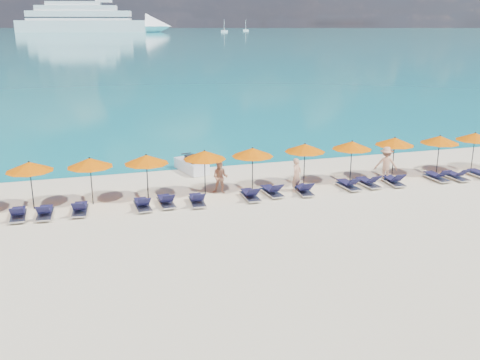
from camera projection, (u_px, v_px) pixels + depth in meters
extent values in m
plane|color=beige|center=(260.00, 227.00, 22.23)|extent=(1400.00, 1400.00, 0.00)
cube|color=#1FA9B2|center=(82.00, 31.00, 629.35)|extent=(1600.00, 1300.00, 0.01)
cube|color=white|center=(82.00, 26.00, 516.00)|extent=(123.43, 46.21, 11.04)
cone|color=white|center=(158.00, 26.00, 521.92)|extent=(28.71, 28.71, 24.29)
cube|color=white|center=(79.00, 16.00, 513.02)|extent=(98.96, 38.05, 8.83)
cube|color=white|center=(76.00, 8.00, 510.97)|extent=(77.11, 31.46, 5.52)
cube|color=white|center=(74.00, 4.00, 509.55)|extent=(52.64, 23.30, 3.86)
cube|color=black|center=(79.00, 17.00, 513.48)|extent=(100.20, 38.51, 0.99)
cube|color=black|center=(79.00, 13.00, 512.40)|extent=(97.73, 37.59, 0.99)
cube|color=white|center=(224.00, 31.00, 528.94)|extent=(6.76, 2.25, 1.80)
cylinder|color=white|center=(224.00, 25.00, 527.29)|extent=(0.41, 0.41, 11.27)
cube|color=white|center=(246.00, 30.00, 604.63)|extent=(6.51, 2.17, 1.74)
cylinder|color=white|center=(246.00, 25.00, 603.04)|extent=(0.39, 0.39, 10.85)
cube|color=white|center=(191.00, 166.00, 30.46)|extent=(1.60, 2.80, 0.60)
cube|color=black|center=(193.00, 159.00, 30.16)|extent=(0.80, 1.20, 0.38)
cylinder|color=black|center=(186.00, 153.00, 30.84)|extent=(0.60, 0.21, 0.07)
imported|color=tan|center=(297.00, 175.00, 26.72)|extent=(0.75, 0.69, 1.71)
imported|color=tan|center=(220.00, 177.00, 26.48)|extent=(0.91, 0.76, 1.63)
imported|color=tan|center=(386.00, 164.00, 28.50)|extent=(1.34, 1.02, 1.87)
cylinder|color=black|center=(32.00, 186.00, 24.06)|extent=(0.05, 0.05, 2.20)
cone|color=#D85900|center=(29.00, 166.00, 23.80)|extent=(2.10, 2.10, 0.42)
sphere|color=black|center=(29.00, 162.00, 23.74)|extent=(0.08, 0.08, 0.08)
cylinder|color=black|center=(91.00, 182.00, 24.76)|extent=(0.05, 0.05, 2.20)
cone|color=#D85900|center=(90.00, 162.00, 24.50)|extent=(2.10, 2.10, 0.42)
sphere|color=black|center=(89.00, 158.00, 24.44)|extent=(0.08, 0.08, 0.08)
cylinder|color=black|center=(147.00, 178.00, 25.33)|extent=(0.05, 0.05, 2.20)
cone|color=#D85900|center=(146.00, 159.00, 25.07)|extent=(2.10, 2.10, 0.42)
sphere|color=black|center=(146.00, 155.00, 25.01)|extent=(0.08, 0.08, 0.08)
cylinder|color=black|center=(205.00, 173.00, 26.16)|extent=(0.05, 0.05, 2.20)
cone|color=#D85900|center=(205.00, 155.00, 25.90)|extent=(2.10, 2.10, 0.42)
sphere|color=black|center=(204.00, 150.00, 25.84)|extent=(0.08, 0.08, 0.08)
cylinder|color=black|center=(252.00, 170.00, 26.72)|extent=(0.05, 0.05, 2.20)
cone|color=#D85900|center=(253.00, 152.00, 26.46)|extent=(2.10, 2.10, 0.42)
sphere|color=black|center=(253.00, 148.00, 26.40)|extent=(0.08, 0.08, 0.08)
cylinder|color=black|center=(304.00, 165.00, 27.65)|extent=(0.05, 0.05, 2.20)
cone|color=#D85900|center=(305.00, 148.00, 27.39)|extent=(2.10, 2.10, 0.42)
sphere|color=black|center=(305.00, 144.00, 27.32)|extent=(0.08, 0.08, 0.08)
cylinder|color=black|center=(351.00, 162.00, 28.23)|extent=(0.05, 0.05, 2.20)
cone|color=#D85900|center=(352.00, 145.00, 27.97)|extent=(2.10, 2.10, 0.42)
sphere|color=black|center=(352.00, 141.00, 27.91)|extent=(0.08, 0.08, 0.08)
cylinder|color=black|center=(393.00, 158.00, 29.14)|extent=(0.05, 0.05, 2.20)
cone|color=#D85900|center=(395.00, 141.00, 28.88)|extent=(2.10, 2.10, 0.42)
sphere|color=black|center=(395.00, 137.00, 28.82)|extent=(0.08, 0.08, 0.08)
cylinder|color=black|center=(438.00, 156.00, 29.60)|extent=(0.05, 0.05, 2.20)
cone|color=#D85900|center=(440.00, 140.00, 29.34)|extent=(2.10, 2.10, 0.42)
sphere|color=black|center=(440.00, 136.00, 29.28)|extent=(0.08, 0.08, 0.08)
cylinder|color=black|center=(473.00, 152.00, 30.38)|extent=(0.05, 0.05, 2.20)
cone|color=#D85900|center=(475.00, 136.00, 30.12)|extent=(2.10, 2.10, 0.42)
sphere|color=black|center=(476.00, 133.00, 30.06)|extent=(0.08, 0.08, 0.08)
cube|color=silver|center=(18.00, 216.00, 23.12)|extent=(0.68, 1.72, 0.06)
cube|color=#16163B|center=(18.00, 211.00, 23.31)|extent=(0.59, 1.12, 0.04)
cube|color=#16163B|center=(16.00, 211.00, 22.51)|extent=(0.57, 0.56, 0.43)
cube|color=silver|center=(45.00, 214.00, 23.32)|extent=(0.71, 1.73, 0.06)
cube|color=#16163B|center=(45.00, 209.00, 23.51)|extent=(0.61, 1.13, 0.04)
cube|color=#16163B|center=(43.00, 209.00, 22.69)|extent=(0.58, 0.57, 0.43)
cube|color=silver|center=(80.00, 211.00, 23.77)|extent=(0.77, 1.75, 0.06)
cube|color=#16163B|center=(80.00, 205.00, 23.96)|extent=(0.65, 1.14, 0.04)
cube|color=#16163B|center=(78.00, 206.00, 23.14)|extent=(0.60, 0.58, 0.43)
cube|color=silver|center=(143.00, 206.00, 24.37)|extent=(0.70, 1.73, 0.06)
cube|color=#16163B|center=(142.00, 201.00, 24.55)|extent=(0.60, 1.12, 0.04)
cube|color=#16163B|center=(144.00, 201.00, 23.75)|extent=(0.57, 0.56, 0.43)
cube|color=silver|center=(166.00, 203.00, 24.81)|extent=(0.69, 1.72, 0.06)
cube|color=#16163B|center=(165.00, 198.00, 24.99)|extent=(0.59, 1.12, 0.04)
cube|color=#16163B|center=(168.00, 198.00, 24.20)|extent=(0.57, 0.56, 0.43)
cube|color=silver|center=(197.00, 202.00, 24.96)|extent=(0.72, 1.73, 0.06)
cube|color=#16163B|center=(196.00, 197.00, 25.15)|extent=(0.62, 1.13, 0.04)
cube|color=#16163B|center=(199.00, 197.00, 24.33)|extent=(0.58, 0.57, 0.43)
cube|color=silver|center=(250.00, 196.00, 25.73)|extent=(0.65, 1.71, 0.06)
cube|color=#16163B|center=(249.00, 192.00, 25.92)|extent=(0.57, 1.11, 0.04)
cube|color=#16163B|center=(254.00, 192.00, 25.11)|extent=(0.56, 0.55, 0.43)
cube|color=silver|center=(272.00, 193.00, 26.31)|extent=(0.76, 1.75, 0.06)
cube|color=#16163B|center=(270.00, 188.00, 26.49)|extent=(0.64, 1.14, 0.04)
cube|color=#16163B|center=(277.00, 188.00, 25.70)|extent=(0.59, 0.58, 0.43)
cube|color=silver|center=(303.00, 191.00, 26.52)|extent=(0.74, 1.74, 0.06)
cube|color=#16163B|center=(302.00, 187.00, 26.71)|extent=(0.63, 1.14, 0.04)
cube|color=#16163B|center=(307.00, 186.00, 25.89)|extent=(0.59, 0.57, 0.43)
cube|color=silver|center=(348.00, 186.00, 27.35)|extent=(0.71, 1.73, 0.06)
cube|color=#16163B|center=(346.00, 182.00, 27.53)|extent=(0.61, 1.13, 0.04)
cube|color=#16163B|center=(354.00, 181.00, 26.73)|extent=(0.58, 0.56, 0.43)
cube|color=silver|center=(368.00, 184.00, 27.74)|extent=(0.74, 1.74, 0.06)
cube|color=#16163B|center=(365.00, 180.00, 27.92)|extent=(0.63, 1.14, 0.04)
cube|color=#16163B|center=(375.00, 179.00, 27.13)|extent=(0.59, 0.57, 0.43)
cube|color=silver|center=(393.00, 182.00, 28.05)|extent=(0.73, 1.74, 0.06)
cube|color=#16163B|center=(391.00, 178.00, 28.23)|extent=(0.62, 1.13, 0.04)
cube|color=#16163B|center=(399.00, 177.00, 27.42)|extent=(0.58, 0.57, 0.43)
cube|color=silver|center=(436.00, 178.00, 28.81)|extent=(0.68, 1.72, 0.06)
cube|color=#16163B|center=(434.00, 174.00, 29.00)|extent=(0.59, 1.12, 0.04)
cube|color=#16163B|center=(444.00, 173.00, 28.20)|extent=(0.57, 0.56, 0.43)
cube|color=silver|center=(455.00, 177.00, 28.96)|extent=(0.71, 1.73, 0.06)
cube|color=#16163B|center=(452.00, 173.00, 29.14)|extent=(0.61, 1.13, 0.04)
cube|color=#16163B|center=(464.00, 172.00, 28.35)|extent=(0.58, 0.57, 0.43)
cube|color=#16163B|center=(478.00, 171.00, 29.50)|extent=(0.61, 1.13, 0.04)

